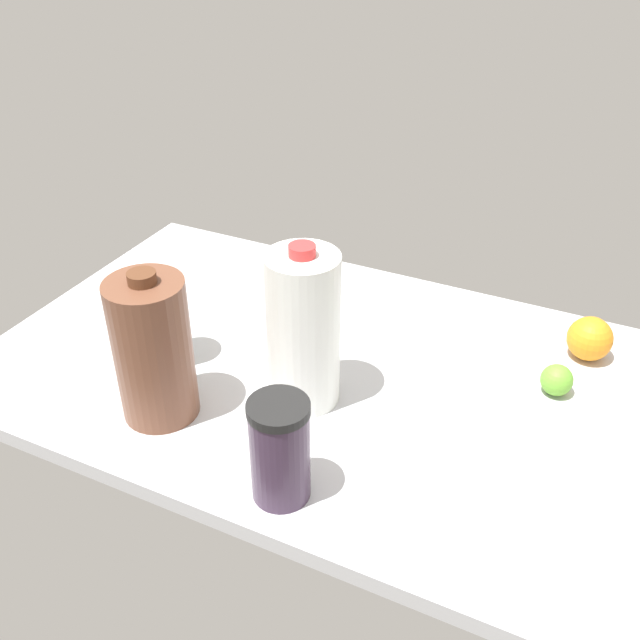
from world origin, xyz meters
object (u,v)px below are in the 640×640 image
object	(u,v)px
tumbler_cup	(162,320)
orange_by_jug	(590,339)
shaker_bottle	(280,450)
milk_jug	(303,330)
chocolate_milk_jug	(153,350)
lime_beside_bowl	(557,380)

from	to	relation	value
tumbler_cup	orange_by_jug	bearing A→B (deg)	-153.70
orange_by_jug	shaker_bottle	bearing A→B (deg)	57.17
milk_jug	chocolate_milk_jug	bearing A→B (deg)	34.56
shaker_bottle	tumbler_cup	size ratio (longest dim) A/B	0.95
chocolate_milk_jug	milk_jug	distance (cm)	24.04
milk_jug	tumbler_cup	size ratio (longest dim) A/B	1.66
lime_beside_bowl	chocolate_milk_jug	bearing A→B (deg)	29.68
chocolate_milk_jug	orange_by_jug	bearing A→B (deg)	-142.97
shaker_bottle	milk_jug	xyz separation A→B (cm)	(6.97, -21.16, 5.38)
tumbler_cup	lime_beside_bowl	xyz separation A→B (cm)	(-66.08, -21.05, -6.02)
shaker_bottle	milk_jug	size ratio (longest dim) A/B	0.57
shaker_bottle	chocolate_milk_jug	xyz separation A→B (cm)	(26.74, -7.55, 4.08)
tumbler_cup	orange_by_jug	xyz separation A→B (cm)	(-69.38, -34.30, -4.68)
lime_beside_bowl	milk_jug	bearing A→B (deg)	26.97
shaker_bottle	milk_jug	distance (cm)	22.92
milk_jug	orange_by_jug	xyz separation A→B (cm)	(-41.83, -32.86, -9.63)
orange_by_jug	lime_beside_bowl	world-z (taller)	orange_by_jug
chocolate_milk_jug	milk_jug	bearing A→B (deg)	-145.44
chocolate_milk_jug	orange_by_jug	size ratio (longest dim) A/B	3.23
milk_jug	lime_beside_bowl	size ratio (longest dim) A/B	5.26
milk_jug	tumbler_cup	xyz separation A→B (cm)	(27.55, 1.44, -4.95)
tumbler_cup	lime_beside_bowl	size ratio (longest dim) A/B	3.17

